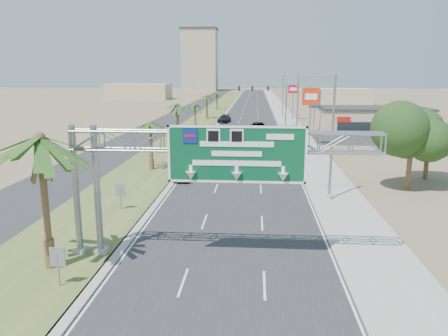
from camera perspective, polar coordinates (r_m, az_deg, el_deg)
road at (r=123.05m, az=3.51°, el=7.55°), size 12.00×300.00×0.02m
sidewalk_right at (r=123.24m, az=7.49°, el=7.50°), size 4.00×300.00×0.10m
median_grass at (r=123.57m, az=-1.18°, el=7.61°), size 7.00×300.00×0.12m
opposing_road at (r=124.42m, az=-4.42°, el=7.59°), size 8.00×300.00×0.02m
sign_gantry at (r=23.05m, az=-2.17°, el=2.16°), size 16.75×1.24×7.50m
palm_near at (r=23.43m, az=-22.98°, el=3.53°), size 5.70×5.70×8.35m
palm_row_b at (r=46.24m, az=-9.61°, el=5.65°), size 3.99×3.99×5.95m
palm_row_c at (r=61.77m, az=-6.12°, el=8.09°), size 3.99×3.99×6.75m
palm_row_d at (r=79.59m, az=-3.79°, el=8.16°), size 3.99×3.99×5.45m
palm_row_e at (r=98.36m, az=-2.26°, el=9.35°), size 3.99×3.99×6.15m
palm_row_f at (r=123.23m, az=-0.95°, el=9.77°), size 3.99×3.99×5.75m
streetlight_near at (r=35.53m, az=13.61°, el=3.18°), size 3.27×0.44×10.00m
streetlight_mid at (r=65.11m, az=9.38°, el=7.35°), size 3.27×0.44×10.00m
streetlight_far at (r=100.94m, az=7.58°, el=9.10°), size 3.27×0.44×10.00m
signal_mast at (r=84.84m, az=6.75°, el=8.65°), size 10.28×0.71×8.00m
store_building at (r=81.67m, az=18.82°, el=5.93°), size 18.00×10.00×4.00m
oak_near at (r=41.31m, az=23.31°, el=3.52°), size 4.50×4.50×6.80m
oak_far at (r=46.15m, az=25.17°, el=3.28°), size 3.50×3.50×5.60m
median_signback_a at (r=22.52m, az=-20.88°, el=-11.16°), size 0.75×0.08×2.08m
median_signback_b at (r=33.34m, az=-13.38°, el=-3.10°), size 0.75×0.08×2.08m
tower_distant at (r=264.85m, az=-3.18°, el=13.86°), size 20.00×16.00×35.00m
building_distant_left at (r=178.91m, az=-11.05°, el=9.78°), size 24.00×14.00×6.00m
building_distant_right at (r=155.46m, az=14.93°, el=9.07°), size 20.00×12.00×5.00m
car_left_lane at (r=42.61m, az=-5.21°, el=-0.41°), size 2.01×4.64×1.56m
car_mid_lane at (r=60.99m, az=2.77°, el=3.36°), size 1.90×4.17×1.32m
car_right_lane at (r=77.98m, az=4.56°, el=5.36°), size 3.03×5.73×1.54m
car_far at (r=91.75m, az=0.04°, el=6.43°), size 2.83×5.49×1.52m
pole_sign_red_near at (r=62.54m, az=11.28°, el=8.74°), size 2.42×0.68×8.33m
pole_sign_blue at (r=78.28m, az=11.77°, el=8.60°), size 2.02×0.72×7.40m
pole_sign_red_far at (r=97.76m, az=9.03°, el=9.82°), size 2.20×0.87×7.83m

